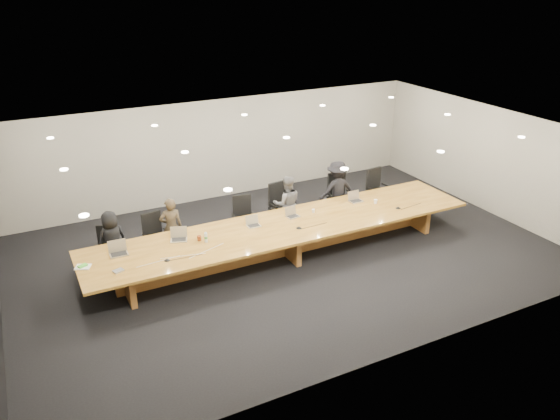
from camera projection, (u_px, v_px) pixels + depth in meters
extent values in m
plane|color=black|center=(286.00, 255.00, 12.48)|extent=(12.00, 12.00, 0.00)
cube|color=beige|center=(220.00, 149.00, 15.18)|extent=(12.00, 0.02, 2.80)
cube|color=brown|center=(286.00, 226.00, 12.19)|extent=(9.00, 1.80, 0.06)
cube|color=brown|center=(286.00, 241.00, 12.34)|extent=(7.65, 0.15, 0.69)
cube|color=brown|center=(126.00, 278.00, 10.85)|extent=(0.12, 1.26, 0.69)
cube|color=brown|center=(286.00, 241.00, 12.34)|extent=(0.12, 1.26, 0.69)
cube|color=brown|center=(412.00, 212.00, 13.84)|extent=(0.12, 1.26, 0.69)
imported|color=black|center=(112.00, 240.00, 11.68)|extent=(0.73, 0.56, 1.32)
imported|color=#392E1F|center=(171.00, 227.00, 12.21)|extent=(0.54, 0.39, 1.39)
imported|color=#5A5A5D|center=(287.00, 204.00, 13.38)|extent=(0.83, 0.73, 1.43)
imported|color=black|center=(337.00, 190.00, 14.05)|extent=(1.05, 0.67, 1.55)
cylinder|color=silver|center=(206.00, 238.00, 11.38)|extent=(0.09, 0.09, 0.21)
cylinder|color=maroon|center=(199.00, 238.00, 11.47)|extent=(0.10, 0.10, 0.11)
cone|color=silver|center=(313.00, 211.00, 12.80)|extent=(0.08, 0.08, 0.08)
cone|color=white|center=(376.00, 202.00, 13.29)|extent=(0.11, 0.11, 0.10)
cube|color=white|center=(83.00, 267.00, 10.44)|extent=(0.35, 0.32, 0.02)
cube|color=green|center=(83.00, 266.00, 10.44)|extent=(0.20, 0.16, 0.03)
cube|color=silver|center=(118.00, 271.00, 10.29)|extent=(0.22, 0.19, 0.03)
cone|color=black|center=(167.00, 260.00, 10.68)|extent=(0.13, 0.13, 0.03)
cone|color=black|center=(299.00, 228.00, 12.02)|extent=(0.13, 0.13, 0.03)
cone|color=black|center=(398.00, 208.00, 13.04)|extent=(0.15, 0.15, 0.03)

